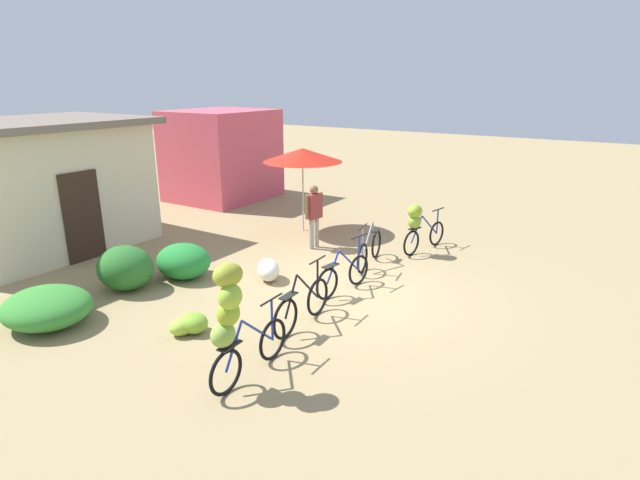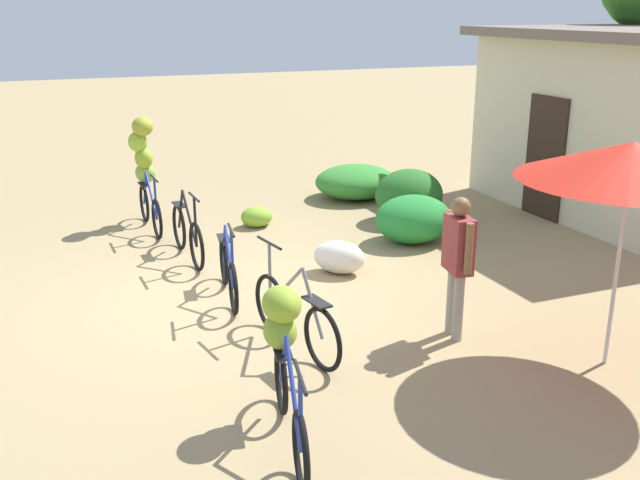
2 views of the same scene
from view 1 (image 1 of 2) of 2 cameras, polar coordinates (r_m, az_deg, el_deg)
ground_plane at (r=9.88m, az=2.88°, el=-5.83°), size 60.00×60.00×0.00m
building_low at (r=13.71m, az=-28.84°, el=5.36°), size 4.81×3.62×3.03m
shop_pink at (r=17.77m, az=-10.86°, el=9.29°), size 3.20×2.80×2.94m
hedge_bush_front_left at (r=9.66m, az=-28.13°, el=-6.62°), size 1.38×1.52×0.61m
hedge_bush_front_right at (r=10.57m, az=-20.88°, el=-2.92°), size 1.00×1.13×0.86m
hedge_bush_mid at (r=10.84m, az=-14.96°, el=-2.27°), size 1.01×1.17×0.71m
market_umbrella at (r=13.41m, az=-1.95°, el=9.44°), size 2.07×2.07×2.21m
bicycle_leftmost at (r=6.70m, az=-9.66°, el=-8.37°), size 1.64×0.48×1.74m
bicycle_near_pile at (r=8.46m, az=-1.98°, el=-7.31°), size 1.64×0.15×1.02m
bicycle_center_loaded at (r=9.78m, az=2.63°, el=-3.91°), size 1.56×0.30×1.02m
bicycle_by_shop at (r=11.21m, az=5.54°, el=-1.05°), size 1.67×0.35×1.03m
bicycle_rightmost at (r=12.04m, az=10.91°, el=1.78°), size 1.66×0.46×1.19m
banana_pile_on_ground at (r=8.58m, az=-14.38°, el=-9.06°), size 0.59×0.58×0.33m
produce_sack at (r=10.43m, az=-5.77°, el=-3.32°), size 0.81×0.81×0.44m
person_vendor at (r=12.15m, az=-0.67°, el=3.31°), size 0.57×0.26×1.54m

